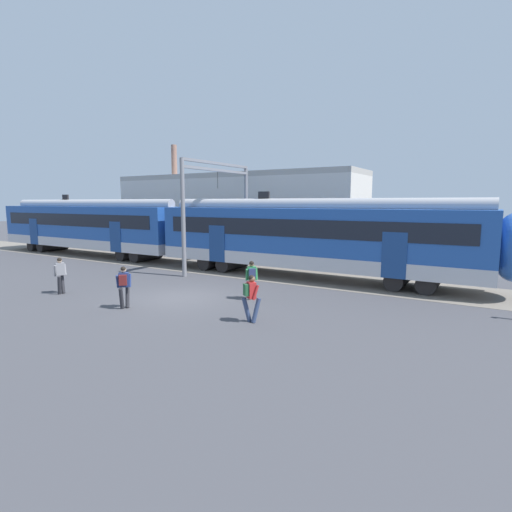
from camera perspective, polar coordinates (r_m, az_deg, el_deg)
ground_plane at (r=17.74m, az=-10.79°, el=-5.90°), size 160.00×160.00×0.00m
track_bed at (r=28.41m, az=-13.53°, el=-0.85°), size 80.00×4.40×0.01m
commuter_train at (r=26.48m, az=-9.86°, el=3.54°), size 38.05×3.07×4.73m
pedestrian_grey at (r=20.05m, az=-26.18°, el=-2.18°), size 0.57×0.65×1.67m
pedestrian_navy at (r=16.35m, az=-18.37°, el=-3.77°), size 0.51×0.70×1.67m
pedestrian_green at (r=16.95m, az=-0.62°, el=-2.97°), size 0.51×0.70×1.67m
pedestrian_red at (r=13.75m, az=-0.75°, el=-5.50°), size 0.67×0.52×1.67m
catenary_gantry at (r=24.82m, az=-5.47°, el=8.10°), size 0.24×6.64×6.53m
background_building at (r=33.37m, az=-3.22°, el=6.12°), size 21.42×5.00×9.20m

